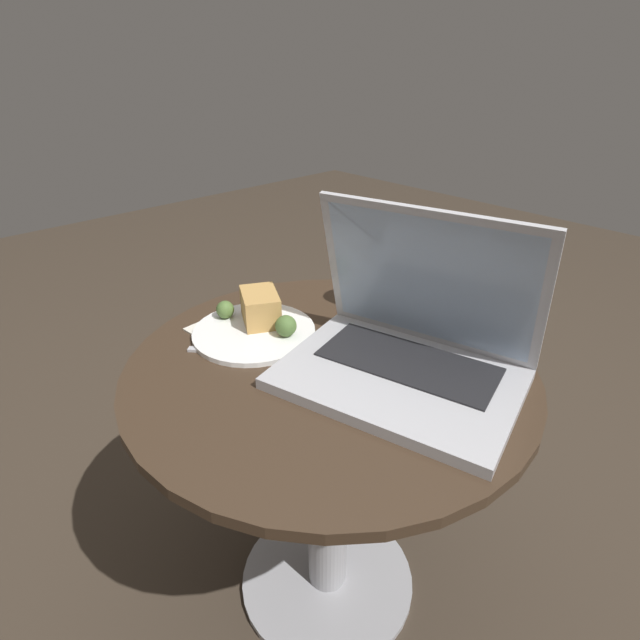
{
  "coord_description": "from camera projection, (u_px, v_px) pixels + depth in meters",
  "views": [
    {
      "loc": [
        0.49,
        -0.48,
        1.02
      ],
      "look_at": [
        -0.02,
        -0.0,
        0.64
      ],
      "focal_mm": 28.0,
      "sensor_mm": 36.0,
      "label": 1
    }
  ],
  "objects": [
    {
      "name": "napkin",
      "position": [
        234.0,
        333.0,
        0.9
      ],
      "size": [
        0.16,
        0.12,
        0.0
      ],
      "color": "silver",
      "rests_on": "table"
    },
    {
      "name": "beer_glass",
      "position": [
        402.0,
        274.0,
        0.9
      ],
      "size": [
        0.07,
        0.07,
        0.19
      ],
      "color": "gold",
      "rests_on": "table"
    },
    {
      "name": "fork",
      "position": [
        243.0,
        352.0,
        0.84
      ],
      "size": [
        0.13,
        0.12,
        0.0
      ],
      "color": "#B2B2B7",
      "rests_on": "table"
    },
    {
      "name": "ground_plane",
      "position": [
        327.0,
        579.0,
        1.09
      ],
      "size": [
        6.0,
        6.0,
        0.0
      ],
      "primitive_type": "plane",
      "color": "#382D23"
    },
    {
      "name": "snack_plate",
      "position": [
        257.0,
        321.0,
        0.9
      ],
      "size": [
        0.22,
        0.22,
        0.07
      ],
      "color": "white",
      "rests_on": "table"
    },
    {
      "name": "laptop",
      "position": [
        408.0,
        345.0,
        0.76
      ],
      "size": [
        0.41,
        0.33,
        0.26
      ],
      "color": "#B2B2B7",
      "rests_on": "table"
    },
    {
      "name": "table",
      "position": [
        329.0,
        437.0,
        0.9
      ],
      "size": [
        0.67,
        0.67,
        0.57
      ],
      "color": "#9E9EA3",
      "rests_on": "ground_plane"
    }
  ]
}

